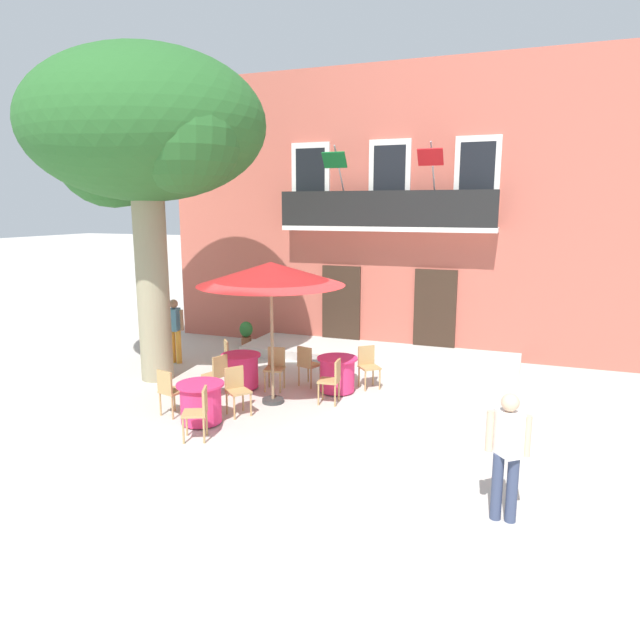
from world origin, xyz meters
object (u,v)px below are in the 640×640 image
Objects in this scene: cafe_chair_near_tree_0 at (275,365)px; cafe_chair_front_2 at (368,364)px; plane_tree at (142,134)px; pedestrian_near_entrance at (507,450)px; cafe_chair_middle_0 at (237,387)px; cafe_chair_middle_2 at (199,410)px; cafe_chair_near_tree_2 at (217,373)px; cafe_chair_middle_1 at (170,389)px; cafe_table_front at (337,374)px; cafe_chair_near_tree_1 at (231,357)px; ground_planter_left at (246,332)px; cafe_chair_front_0 at (307,363)px; cafe_chair_front_1 at (333,378)px; pedestrian_mid_plaza at (175,327)px; cafe_umbrella at (271,274)px; cafe_table_middle at (201,403)px; cafe_table_near_tree at (241,371)px.

cafe_chair_near_tree_0 and cafe_chair_front_2 have the same top height.
pedestrian_near_entrance is (7.90, -3.60, -4.49)m from plane_tree.
cafe_chair_middle_2 is at bearing -90.10° from cafe_chair_middle_0.
cafe_chair_near_tree_2 is at bearing 112.89° from cafe_chair_middle_2.
cafe_chair_middle_1 is at bearing 145.99° from cafe_chair_middle_2.
cafe_chair_middle_2 is 1.05× the size of cafe_table_front.
cafe_chair_near_tree_1 is at bearing -170.66° from cafe_chair_front_2.
cafe_chair_middle_0 is 1.00× the size of cafe_chair_middle_2.
cafe_chair_front_0 is at bearing -43.40° from ground_planter_left.
cafe_chair_front_1 is 1.29× the size of ground_planter_left.
cafe_umbrella is at bearing -27.42° from pedestrian_mid_plaza.
cafe_chair_near_tree_0 is at bearing -155.62° from cafe_chair_front_2.
cafe_chair_middle_2 is (-0.00, -1.30, 0.00)m from cafe_chair_middle_0.
cafe_table_middle is at bearing -8.29° from cafe_chair_middle_1.
cafe_chair_front_0 is (0.58, 0.43, 0.00)m from cafe_chair_near_tree_0.
cafe_chair_middle_2 is at bearing -121.04° from cafe_chair_front_1.
cafe_chair_front_2 is at bearing 47.40° from cafe_umbrella.
cafe_chair_front_2 is at bearing 54.23° from cafe_table_middle.
cafe_table_front is at bearing -10.41° from cafe_chair_front_0.
cafe_chair_front_1 is 4.84m from pedestrian_near_entrance.
cafe_chair_front_1 reaches higher than cafe_table_front.
cafe_chair_middle_2 reaches higher than cafe_table_near_tree.
cafe_table_middle is 0.77m from cafe_chair_middle_0.
cafe_chair_middle_0 is 1.30m from cafe_chair_middle_2.
plane_tree is 5.37m from cafe_chair_near_tree_2.
cafe_chair_middle_0 is at bearing -124.87° from cafe_table_front.
cafe_chair_front_0 is 0.55× the size of pedestrian_near_entrance.
pedestrian_mid_plaza is (-4.75, 1.50, 0.39)m from cafe_chair_front_1.
pedestrian_mid_plaza is (-0.82, -2.24, 0.53)m from ground_planter_left.
cafe_chair_front_0 is (0.61, 2.08, 0.00)m from cafe_chair_middle_0.
ground_planter_left is at bearing 124.08° from cafe_umbrella.
cafe_table_front reaches higher than ground_planter_left.
plane_tree is 7.89× the size of cafe_chair_near_tree_0.
cafe_chair_front_0 is 1.33m from cafe_chair_front_2.
cafe_chair_front_2 is 4.96m from ground_planter_left.
cafe_chair_near_tree_1 is at bearing -68.18° from ground_planter_left.
cafe_chair_front_2 reaches higher than ground_planter_left.
plane_tree reaches higher than cafe_chair_near_tree_2.
cafe_umbrella reaches higher than cafe_table_middle.
cafe_chair_middle_1 is (-0.28, -1.25, 0.00)m from cafe_chair_near_tree_2.
cafe_chair_near_tree_2 is 3.25m from cafe_chair_front_2.
cafe_chair_middle_2 is 0.56× the size of pedestrian_mid_plaza.
cafe_table_front is at bearing 45.02° from cafe_chair_middle_1.
cafe_chair_near_tree_2 is 1.28m from cafe_chair_middle_1.
cafe_chair_middle_1 and cafe_chair_middle_2 have the same top height.
cafe_chair_near_tree_0 reaches higher than cafe_table_near_tree.
cafe_chair_near_tree_0 is at bearing 142.41° from pedestrian_near_entrance.
cafe_chair_front_0 is 4.18m from ground_planter_left.
cafe_table_near_tree is 6.73m from pedestrian_near_entrance.
ground_planter_left is at bearing 116.08° from cafe_chair_middle_0.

